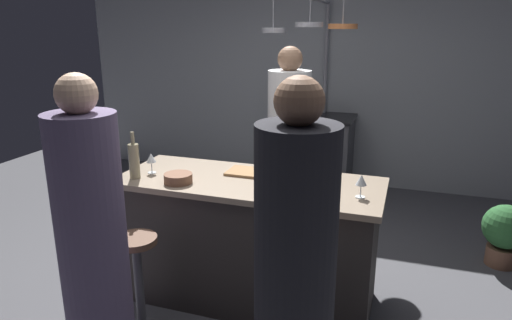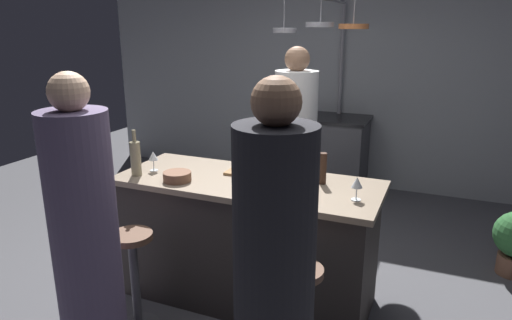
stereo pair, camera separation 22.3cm
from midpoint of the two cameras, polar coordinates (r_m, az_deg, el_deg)
name	(u,v)px [view 1 (the left image)]	position (r m, az deg, el deg)	size (l,w,h in m)	color
ground_plane	(249,296)	(3.52, -2.71, -16.53)	(9.00, 9.00, 0.00)	#4C4C51
back_wall	(327,77)	(5.73, 7.71, 10.14)	(6.40, 0.16, 2.60)	#9EA3A8
kitchen_island	(249,240)	(3.29, -2.82, -9.90)	(1.80, 0.72, 0.90)	#332D2B
stove_range	(318,153)	(5.50, 6.55, 0.87)	(0.80, 0.64, 0.89)	#47474C
chef	(288,155)	(4.06, 2.43, 0.62)	(0.37, 0.37, 1.74)	white
bar_stool_right	(310,316)	(2.67, 4.16, -18.74)	(0.28, 0.28, 0.68)	#4C4C51
guest_right	(294,283)	(2.13, 1.70, -15.06)	(0.36, 0.36, 1.72)	black
bar_stool_left	(139,282)	(3.07, -16.39, -14.32)	(0.28, 0.28, 0.68)	#4C4C51
guest_left	(93,247)	(2.65, -21.84, -9.96)	(0.36, 0.36, 1.70)	#594C6B
overhead_pot_rack	(316,48)	(4.80, 6.14, 13.62)	(0.90, 1.34, 2.17)	gray
potted_plant	(505,232)	(4.24, 27.12, -7.91)	(0.36, 0.36, 0.52)	brown
cutting_board	(250,172)	(3.25, -2.67, -1.55)	(0.32, 0.22, 0.02)	#997047
pepper_mill	(324,167)	(3.07, 6.41, -0.89)	(0.05, 0.05, 0.21)	#382319
wine_bottle_white	(134,160)	(3.26, -16.76, -0.05)	(0.07, 0.07, 0.32)	gray
wine_bottle_green	(285,157)	(3.25, 1.61, 0.36)	(0.07, 0.07, 0.30)	#193D23
wine_bottle_dark	(277,161)	(3.10, 0.51, -0.12)	(0.07, 0.07, 0.33)	black
wine_glass_by_chef	(151,159)	(3.34, -14.72, 0.12)	(0.07, 0.07, 0.15)	silver
wine_glass_near_right_guest	(361,181)	(2.82, 10.71, -2.61)	(0.07, 0.07, 0.15)	silver
mixing_bowl_wooden	(178,178)	(3.12, -11.63, -2.25)	(0.19, 0.19, 0.06)	brown
mixing_bowl_blue	(307,173)	(3.18, 4.38, -1.66)	(0.22, 0.22, 0.06)	#334C6B
mixing_bowl_ceramic	(282,190)	(2.84, 1.04, -3.80)	(0.14, 0.14, 0.06)	silver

